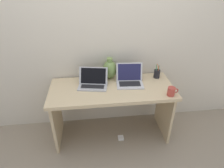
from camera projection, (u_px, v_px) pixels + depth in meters
The scene contains 9 objects.
ground_plane at pixel (112, 133), 2.59m from camera, with size 6.00×6.00×0.00m, color gray.
back_wall at pixel (109, 37), 2.26m from camera, with size 4.40×0.04×2.40m, color beige.
desk at pixel (112, 99), 2.30m from camera, with size 1.42×0.60×0.71m.
laptop_left at pixel (93, 81), 2.24m from camera, with size 0.36×0.27×0.20m.
laptop_right at pixel (130, 78), 2.29m from camera, with size 0.32×0.26×0.23m.
green_vase at pixel (110, 69), 2.37m from camera, with size 0.17×0.17×0.26m.
coffee_mug at pixel (171, 91), 2.07m from camera, with size 0.12×0.08×0.09m.
pen_cup at pixel (157, 74), 2.40m from camera, with size 0.08×0.08×0.18m.
power_brick at pixel (121, 138), 2.50m from camera, with size 0.07×0.07×0.03m, color white.
Camera 1 is at (-0.22, -1.88, 1.89)m, focal length 31.33 mm.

